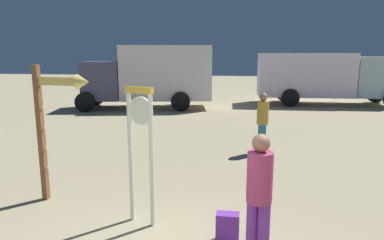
% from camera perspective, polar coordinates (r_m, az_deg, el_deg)
% --- Properties ---
extents(standing_clock, '(0.48, 0.24, 2.16)m').
position_cam_1_polar(standing_clock, '(5.32, -8.49, -3.35)').
color(standing_clock, white).
rests_on(standing_clock, ground_plane).
extents(arrow_sign, '(1.08, 0.29, 2.46)m').
position_cam_1_polar(arrow_sign, '(6.45, -21.59, 1.34)').
color(arrow_sign, brown).
rests_on(arrow_sign, ground_plane).
extents(person_near_clock, '(0.32, 0.32, 1.69)m').
position_cam_1_polar(person_near_clock, '(4.47, 11.06, -11.63)').
color(person_near_clock, purple).
rests_on(person_near_clock, ground_plane).
extents(backpack, '(0.33, 0.23, 0.43)m').
position_cam_1_polar(backpack, '(5.15, 5.90, -17.31)').
color(backpack, purple).
rests_on(backpack, ground_plane).
extents(person_distant, '(0.31, 0.31, 1.63)m').
position_cam_1_polar(person_distant, '(9.44, 11.59, 0.07)').
color(person_distant, teal).
rests_on(person_distant, ground_plane).
extents(box_truck_near, '(6.68, 3.44, 3.05)m').
position_cam_1_polar(box_truck_near, '(17.20, -6.62, 7.43)').
color(box_truck_near, white).
rests_on(box_truck_near, ground_plane).
extents(box_truck_far, '(7.01, 2.58, 2.69)m').
position_cam_1_polar(box_truck_far, '(19.56, 20.69, 6.87)').
color(box_truck_far, white).
rests_on(box_truck_far, ground_plane).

